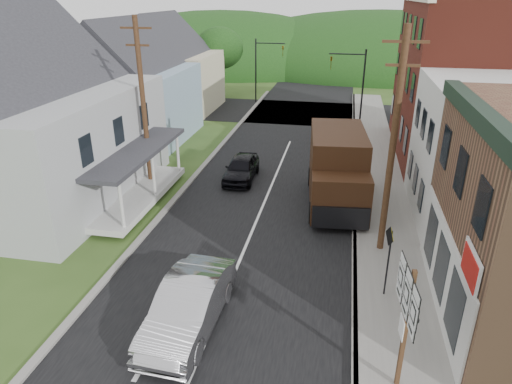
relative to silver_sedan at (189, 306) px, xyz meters
The scene contains 23 objects.
ground 2.81m from the silver_sedan, 75.23° to the left, with size 120.00×120.00×0.00m, color #2D4719.
road 12.64m from the silver_sedan, 86.89° to the left, with size 9.00×90.00×0.02m, color black.
cross_road 29.61m from the silver_sedan, 88.68° to the left, with size 60.00×9.00×0.02m, color black.
sidewalk_right 12.50m from the silver_sedan, 58.14° to the left, with size 2.80×55.00×0.15m, color slate.
curb_right 11.84m from the silver_sedan, 63.71° to the left, with size 0.20×55.00×0.15m, color slate.
curb_left 11.34m from the silver_sedan, 110.52° to the left, with size 0.30×55.00×0.12m, color slate.
storefront_red 23.34m from the silver_sedan, 58.55° to the left, with size 8.00×12.00×10.00m, color maroon.
house_gray 14.61m from the silver_sedan, 142.79° to the left, with size 10.20×12.24×8.35m.
house_blue 22.33m from the silver_sedan, 117.77° to the left, with size 7.14×8.16×7.28m.
house_cream 30.71m from the silver_sedan, 110.72° to the left, with size 7.14×8.16×7.28m.
utility_pole_right 9.56m from the silver_sedan, 44.12° to the left, with size 1.60×0.26×9.00m.
utility_pole_left 12.68m from the silver_sedan, 118.77° to the left, with size 1.60×0.26×9.00m.
traffic_signal_right 26.73m from the silver_sedan, 79.18° to the left, with size 2.87×0.20×6.00m.
traffic_signal_left 33.42m from the silver_sedan, 96.24° to the left, with size 2.87×0.20×6.00m.
tree_left_b 22.26m from the silver_sedan, 138.19° to the left, with size 4.80×4.80×6.94m.
tree_left_c 29.53m from the silver_sedan, 129.03° to the left, with size 5.80×5.80×8.41m.
tree_left_d 35.81m from the silver_sedan, 103.52° to the left, with size 4.80×4.80×6.94m.
forested_ridge 57.60m from the silver_sedan, 89.32° to the left, with size 90.00×30.00×16.00m, color black.
silver_sedan is the anchor object (origin of this frame).
dark_sedan 12.84m from the silver_sedan, 95.30° to the left, with size 1.63×4.06×1.38m, color black.
delivery_van 11.36m from the silver_sedan, 67.84° to the left, with size 3.24×6.77×3.67m.
route_sign_cluster 6.65m from the silver_sedan, 11.78° to the right, with size 0.28×2.09×3.67m.
warning_sign 6.92m from the silver_sedan, 24.45° to the left, with size 0.21×0.72×2.69m.
Camera 1 is at (3.67, -13.77, 9.96)m, focal length 32.00 mm.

